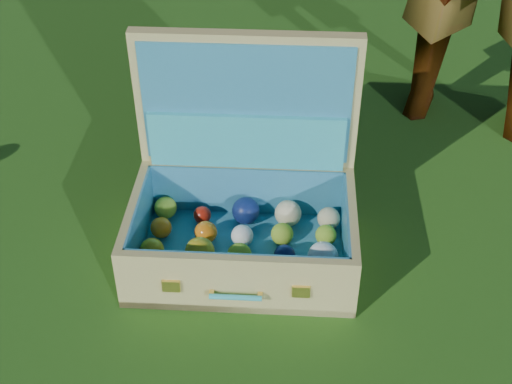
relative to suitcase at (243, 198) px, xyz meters
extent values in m
plane|color=#215114|center=(-0.13, -0.12, -0.15)|extent=(60.00, 60.00, 0.00)
cube|color=tan|center=(0.03, -0.05, -0.14)|extent=(0.64, 0.55, 0.02)
cube|color=tan|center=(0.10, -0.21, -0.07)|extent=(0.50, 0.24, 0.16)
cube|color=tan|center=(-0.04, 0.10, -0.07)|extent=(0.50, 0.24, 0.16)
cube|color=tan|center=(-0.21, -0.16, -0.07)|extent=(0.15, 0.30, 0.16)
cube|color=tan|center=(0.26, 0.05, -0.07)|extent=(0.15, 0.30, 0.16)
cube|color=teal|center=(0.03, -0.05, -0.12)|extent=(0.59, 0.50, 0.01)
cube|color=teal|center=(0.09, -0.20, -0.06)|extent=(0.46, 0.21, 0.14)
cube|color=teal|center=(-0.04, 0.09, -0.06)|extent=(0.46, 0.21, 0.14)
cube|color=teal|center=(-0.20, -0.16, -0.06)|extent=(0.14, 0.29, 0.14)
cube|color=teal|center=(0.25, 0.05, -0.06)|extent=(0.14, 0.29, 0.14)
cube|color=tan|center=(-0.05, 0.12, 0.19)|extent=(0.51, 0.26, 0.36)
cube|color=teal|center=(-0.04, 0.10, 0.19)|extent=(0.46, 0.22, 0.32)
cube|color=#37AEB3|center=(-0.04, 0.10, 0.09)|extent=(0.45, 0.22, 0.15)
cube|color=#F2C659|center=(-0.03, -0.28, -0.07)|extent=(0.04, 0.02, 0.03)
cube|color=#F2C659|center=(0.23, -0.16, -0.07)|extent=(0.04, 0.02, 0.03)
cylinder|color=#37AEB3|center=(0.11, -0.23, -0.08)|extent=(0.11, 0.06, 0.01)
cube|color=#F2C659|center=(0.05, -0.25, -0.08)|extent=(0.02, 0.02, 0.01)
cube|color=#F2C659|center=(0.15, -0.20, -0.08)|extent=(0.02, 0.02, 0.01)
sphere|color=#A6CE32|center=(-0.11, -0.25, -0.09)|extent=(0.06, 0.06, 0.06)
sphere|color=#A6CE32|center=(-0.02, -0.20, -0.09)|extent=(0.06, 0.06, 0.06)
sphere|color=white|center=(0.06, -0.16, -0.08)|extent=(0.08, 0.08, 0.08)
sphere|color=#B51E0E|center=(0.16, -0.11, -0.10)|extent=(0.04, 0.04, 0.04)
sphere|color=orange|center=(0.25, -0.08, -0.10)|extent=(0.05, 0.05, 0.05)
sphere|color=gold|center=(-0.15, -0.18, -0.09)|extent=(0.06, 0.06, 0.06)
sphere|color=gold|center=(-0.04, -0.14, -0.09)|extent=(0.07, 0.07, 0.07)
sphere|color=#A6CE32|center=(0.04, -0.10, -0.09)|extent=(0.06, 0.06, 0.06)
sphere|color=#101E50|center=(0.14, -0.04, -0.10)|extent=(0.05, 0.05, 0.05)
sphere|color=white|center=(0.22, -0.02, -0.08)|extent=(0.07, 0.07, 0.07)
sphere|color=orange|center=(-0.18, -0.10, -0.09)|extent=(0.05, 0.05, 0.05)
sphere|color=orange|center=(-0.07, -0.06, -0.09)|extent=(0.06, 0.06, 0.06)
sphere|color=white|center=(0.01, -0.03, -0.09)|extent=(0.05, 0.05, 0.05)
sphere|color=#A6CE32|center=(0.10, 0.02, -0.09)|extent=(0.06, 0.06, 0.06)
sphere|color=#A6CE32|center=(0.19, 0.07, -0.10)|extent=(0.05, 0.05, 0.05)
sphere|color=#A6CE32|center=(-0.22, -0.03, -0.09)|extent=(0.06, 0.06, 0.06)
sphere|color=#B51E0E|center=(-0.12, 0.00, -0.10)|extent=(0.05, 0.05, 0.05)
sphere|color=#101E50|center=(-0.02, 0.05, -0.09)|extent=(0.07, 0.07, 0.07)
sphere|color=beige|center=(0.08, 0.09, -0.09)|extent=(0.07, 0.07, 0.07)
sphere|color=beige|center=(0.17, 0.13, -0.09)|extent=(0.06, 0.06, 0.06)
camera|label=1|loc=(0.66, -1.19, 1.06)|focal=50.00mm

